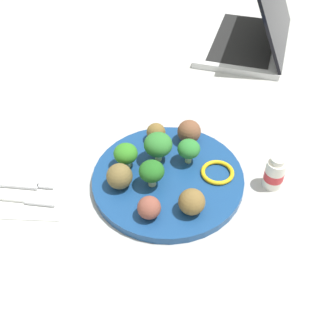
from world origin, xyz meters
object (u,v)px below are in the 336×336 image
broccoli_floret_front_right (158,145)px  yogurt_bottle (274,173)px  meatball_mid_left (149,208)px  laptop (253,33)px  broccoli_floret_mid_left (189,149)px  broccoli_floret_mid_right (152,172)px  meatball_center (120,176)px  fork (27,184)px  meatball_front_left (189,132)px  pepper_ring_front_left (218,174)px  napkin (20,192)px  knife (20,199)px  meatball_mid_right (156,132)px  plate (168,179)px  broccoli_floret_back_right (126,154)px  meatball_back_left (192,202)px

broccoli_floret_front_right → yogurt_bottle: bearing=-16.5°
meatball_mid_left → laptop: laptop is taller
broccoli_floret_mid_left → broccoli_floret_mid_right: size_ratio=0.94×
meatball_center → fork: size_ratio=0.38×
meatball_front_left → pepper_ring_front_left: (0.04, -0.10, -0.02)m
napkin → knife: 0.02m
meatball_mid_right → plate: bearing=-79.6°
fork → meatball_mid_right: bearing=22.5°
meatball_front_left → fork: meatball_front_left is taller
meatball_mid_right → meatball_center: 0.14m
broccoli_floret_mid_right → broccoli_floret_front_right: broccoli_floret_front_right is taller
meatball_front_left → meatball_mid_right: meatball_front_left is taller
broccoli_floret_back_right → meatball_mid_left: size_ratio=1.23×
meatball_mid_left → napkin: size_ratio=0.23×
knife → broccoli_floret_front_right: bearing=17.5°
yogurt_bottle → laptop: bearing=82.8°
meatball_mid_right → meatball_front_left: bearing=-5.0°
plate → broccoli_floret_mid_left: 0.07m
broccoli_floret_mid_left → knife: 0.31m
broccoli_floret_back_right → yogurt_bottle: bearing=-10.3°
meatball_front_left → broccoli_floret_mid_left: bearing=-96.0°
broccoli_floret_back_right → meatball_center: bearing=-101.5°
broccoli_floret_back_right → fork: 0.19m
pepper_ring_front_left → napkin: (-0.36, -0.01, -0.02)m
plate → napkin: 0.27m
meatball_mid_left → napkin: meatball_mid_left is taller
meatball_mid_left → fork: bearing=157.9°
meatball_front_left → fork: (-0.31, -0.09, -0.03)m
broccoli_floret_mid_left → meatball_front_left: 0.06m
broccoli_floret_mid_left → broccoli_floret_back_right: (-0.12, -0.00, -0.00)m
broccoli_floret_back_right → meatball_back_left: 0.16m
meatball_mid_right → pepper_ring_front_left: size_ratio=0.62×
plate → pepper_ring_front_left: (0.09, -0.00, 0.01)m
plate → meatball_front_left: (0.05, 0.10, 0.03)m
plate → broccoli_floret_back_right: broccoli_floret_back_right is taller
meatball_mid_left → pepper_ring_front_left: size_ratio=0.64×
pepper_ring_front_left → yogurt_bottle: (0.10, -0.01, 0.01)m
broccoli_floret_back_right → knife: 0.20m
pepper_ring_front_left → knife: bearing=-174.9°
broccoli_floret_back_right → knife: bearing=-160.8°
plate → broccoli_floret_mid_left: (0.04, 0.04, 0.04)m
fork → yogurt_bottle: (0.45, -0.02, 0.02)m
laptop → napkin: bearing=-135.5°
broccoli_floret_front_right → laptop: size_ratio=0.16×
meatball_mid_left → laptop: 0.66m
broccoli_floret_back_right → fork: (-0.18, -0.03, -0.04)m
yogurt_bottle → meatball_center: bearing=-179.7°
broccoli_floret_mid_right → broccoli_floret_front_right: bearing=78.1°
meatball_mid_right → broccoli_floret_mid_right: bearing=-95.2°
broccoli_floret_mid_left → yogurt_bottle: (0.15, -0.05, -0.02)m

